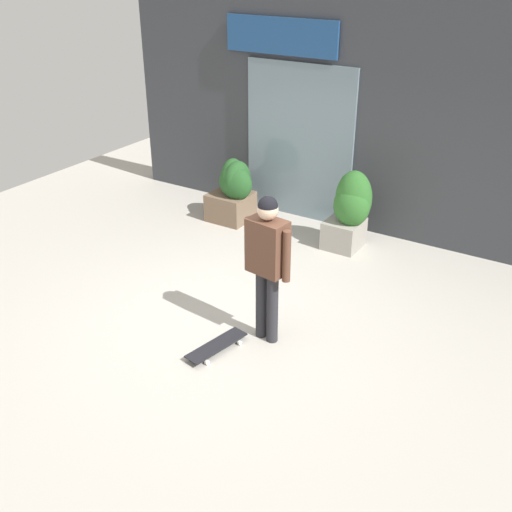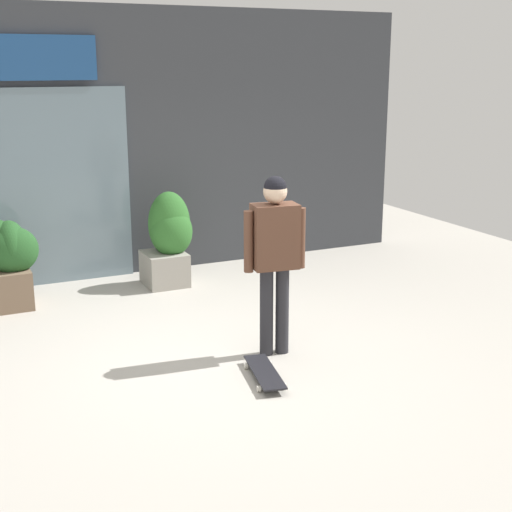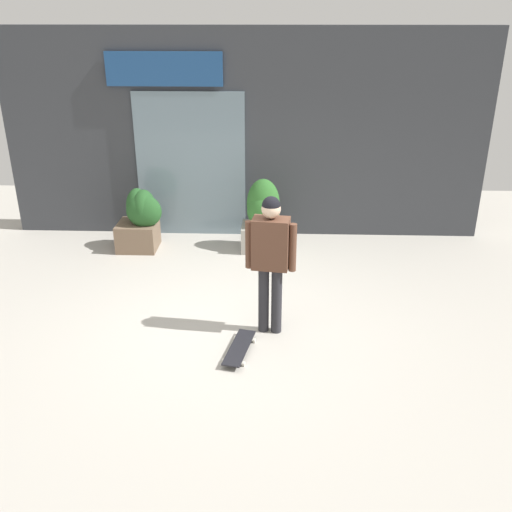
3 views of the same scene
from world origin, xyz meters
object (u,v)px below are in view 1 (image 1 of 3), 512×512
object	(u,v)px
skateboarder	(267,255)
skateboard	(217,345)
planter_box_left	(234,189)
planter_box_right	(350,210)

from	to	relation	value
skateboarder	skateboard	xyz separation A→B (m)	(-0.35, -0.50, -1.01)
planter_box_left	skateboard	bearing A→B (deg)	-59.35
skateboard	planter_box_left	bearing A→B (deg)	-137.96
skateboard	planter_box_left	xyz separation A→B (m)	(-1.82, 3.08, 0.48)
skateboarder	skateboard	size ratio (longest dim) A/B	2.16
skateboarder	planter_box_right	size ratio (longest dim) A/B	1.46
skateboarder	planter_box_left	xyz separation A→B (m)	(-2.17, 2.57, -0.54)
skateboarder	planter_box_left	size ratio (longest dim) A/B	1.70
skateboarder	planter_box_left	distance (m)	3.41
skateboard	skateboarder	bearing A→B (deg)	156.80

